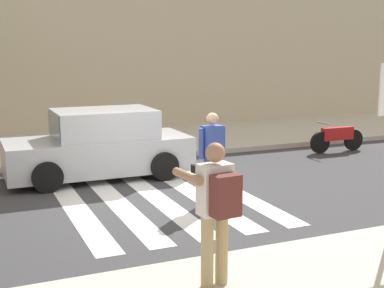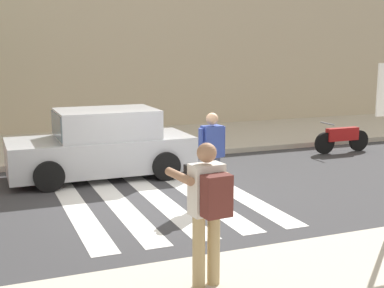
% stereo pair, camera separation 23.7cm
% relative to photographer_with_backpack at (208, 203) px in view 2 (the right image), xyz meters
% --- Properties ---
extents(ground_plane, '(120.00, 120.00, 0.00)m').
position_rel_photographer_with_backpack_xyz_m(ground_plane, '(0.78, 4.11, -1.17)').
color(ground_plane, '#38383A').
extents(sidewalk_far, '(60.00, 4.80, 0.14)m').
position_rel_photographer_with_backpack_xyz_m(sidewalk_far, '(0.78, 10.11, -1.10)').
color(sidewalk_far, beige).
rests_on(sidewalk_far, ground).
extents(building_facade_far, '(56.00, 4.00, 6.58)m').
position_rel_photographer_with_backpack_xyz_m(building_facade_far, '(0.78, 14.51, 2.12)').
color(building_facade_far, beige).
rests_on(building_facade_far, ground).
extents(crosswalk_stripe_0, '(0.44, 5.20, 0.01)m').
position_rel_photographer_with_backpack_xyz_m(crosswalk_stripe_0, '(-0.82, 4.31, -1.16)').
color(crosswalk_stripe_0, silver).
rests_on(crosswalk_stripe_0, ground).
extents(crosswalk_stripe_1, '(0.44, 5.20, 0.01)m').
position_rel_photographer_with_backpack_xyz_m(crosswalk_stripe_1, '(-0.02, 4.31, -1.16)').
color(crosswalk_stripe_1, silver).
rests_on(crosswalk_stripe_1, ground).
extents(crosswalk_stripe_2, '(0.44, 5.20, 0.01)m').
position_rel_photographer_with_backpack_xyz_m(crosswalk_stripe_2, '(0.78, 4.31, -1.16)').
color(crosswalk_stripe_2, silver).
rests_on(crosswalk_stripe_2, ground).
extents(crosswalk_stripe_3, '(0.44, 5.20, 0.01)m').
position_rel_photographer_with_backpack_xyz_m(crosswalk_stripe_3, '(1.58, 4.31, -1.16)').
color(crosswalk_stripe_3, silver).
rests_on(crosswalk_stripe_3, ground).
extents(crosswalk_stripe_4, '(0.44, 5.20, 0.01)m').
position_rel_photographer_with_backpack_xyz_m(crosswalk_stripe_4, '(2.38, 4.31, -1.16)').
color(crosswalk_stripe_4, silver).
rests_on(crosswalk_stripe_4, ground).
extents(photographer_with_backpack, '(0.64, 0.88, 1.72)m').
position_rel_photographer_with_backpack_xyz_m(photographer_with_backpack, '(0.00, 0.00, 0.00)').
color(photographer_with_backpack, tan).
rests_on(photographer_with_backpack, sidewalk_near).
extents(pedestrian_crossing, '(0.58, 0.29, 1.72)m').
position_rel_photographer_with_backpack_xyz_m(pedestrian_crossing, '(1.66, 3.60, -0.19)').
color(pedestrian_crossing, '#474C60').
rests_on(pedestrian_crossing, ground).
extents(parked_car_silver, '(4.10, 1.92, 1.55)m').
position_rel_photographer_with_backpack_xyz_m(parked_car_silver, '(0.18, 6.41, -0.44)').
color(parked_car_silver, '#B7BABF').
rests_on(parked_car_silver, ground).
extents(motorcycle, '(1.76, 0.60, 0.87)m').
position_rel_photographer_with_backpack_xyz_m(motorcycle, '(7.05, 6.71, -0.75)').
color(motorcycle, black).
rests_on(motorcycle, ground).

